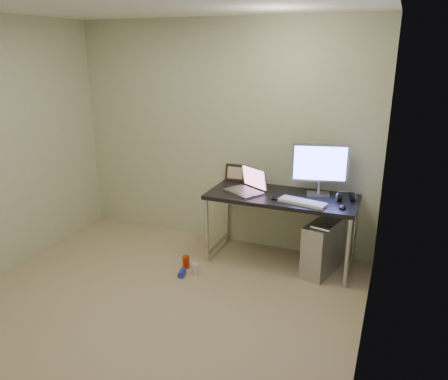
# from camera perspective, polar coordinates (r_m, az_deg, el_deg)

# --- Properties ---
(floor) EXTENTS (3.50, 3.50, 0.00)m
(floor) POSITION_cam_1_polar(r_m,az_deg,el_deg) (3.95, -10.43, -15.85)
(floor) COLOR tan
(floor) RESTS_ON ground
(wall_back) EXTENTS (3.50, 0.02, 2.50)m
(wall_back) POSITION_cam_1_polar(r_m,az_deg,el_deg) (4.93, -0.36, 7.11)
(wall_back) COLOR beige
(wall_back) RESTS_ON ground
(wall_right) EXTENTS (0.02, 3.50, 2.50)m
(wall_right) POSITION_cam_1_polar(r_m,az_deg,el_deg) (2.88, 18.95, -1.77)
(wall_right) COLOR beige
(wall_right) RESTS_ON ground
(desk) EXTENTS (1.52, 0.67, 0.75)m
(desk) POSITION_cam_1_polar(r_m,az_deg,el_deg) (4.53, 7.55, -1.66)
(desk) COLOR black
(desk) RESTS_ON ground
(tower_computer) EXTENTS (0.35, 0.56, 0.57)m
(tower_computer) POSITION_cam_1_polar(r_m,az_deg,el_deg) (4.54, 12.69, -7.37)
(tower_computer) COLOR #ABAAAE
(tower_computer) RESTS_ON ground
(cable_a) EXTENTS (0.01, 0.16, 0.69)m
(cable_a) POSITION_cam_1_polar(r_m,az_deg,el_deg) (4.81, 12.93, -4.19)
(cable_a) COLOR black
(cable_a) RESTS_ON ground
(cable_b) EXTENTS (0.02, 0.11, 0.71)m
(cable_b) POSITION_cam_1_polar(r_m,az_deg,el_deg) (4.79, 13.93, -4.64)
(cable_b) COLOR black
(cable_b) RESTS_ON ground
(can_red) EXTENTS (0.09, 0.09, 0.13)m
(can_red) POSITION_cam_1_polar(r_m,az_deg,el_deg) (4.61, -4.99, -9.35)
(can_red) COLOR #AC2F0A
(can_red) RESTS_ON ground
(can_white) EXTENTS (0.09, 0.09, 0.12)m
(can_white) POSITION_cam_1_polar(r_m,az_deg,el_deg) (4.48, -3.83, -10.28)
(can_white) COLOR silver
(can_white) RESTS_ON ground
(can_blue) EXTENTS (0.09, 0.13, 0.07)m
(can_blue) POSITION_cam_1_polar(r_m,az_deg,el_deg) (4.48, -5.51, -10.74)
(can_blue) COLOR #2934B6
(can_blue) RESTS_ON ground
(laptop) EXTENTS (0.47, 0.45, 0.25)m
(laptop) POSITION_cam_1_polar(r_m,az_deg,el_deg) (4.57, 3.13, 0.50)
(laptop) COLOR #B1B2B8
(laptop) RESTS_ON desk
(monitor) EXTENTS (0.56, 0.21, 0.53)m
(monitor) POSITION_cam_1_polar(r_m,az_deg,el_deg) (4.50, 12.45, 3.15)
(monitor) COLOR #B1B2B8
(monitor) RESTS_ON desk
(keyboard) EXTENTS (0.48, 0.25, 0.03)m
(keyboard) POSITION_cam_1_polar(r_m,az_deg,el_deg) (4.29, 10.22, -1.58)
(keyboard) COLOR white
(keyboard) RESTS_ON desk
(mouse_right) EXTENTS (0.08, 0.12, 0.04)m
(mouse_right) POSITION_cam_1_polar(r_m,az_deg,el_deg) (4.24, 15.21, -2.08)
(mouse_right) COLOR black
(mouse_right) RESTS_ON desk
(mouse_left) EXTENTS (0.09, 0.12, 0.04)m
(mouse_left) POSITION_cam_1_polar(r_m,az_deg,el_deg) (4.38, 6.57, -0.91)
(mouse_left) COLOR black
(mouse_left) RESTS_ON desk
(headphones) EXTENTS (0.20, 0.11, 0.12)m
(headphones) POSITION_cam_1_polar(r_m,az_deg,el_deg) (4.46, 15.59, -0.96)
(headphones) COLOR black
(headphones) RESTS_ON desk
(picture_frame) EXTENTS (0.24, 0.07, 0.19)m
(picture_frame) POSITION_cam_1_polar(r_m,az_deg,el_deg) (4.93, 1.51, 2.28)
(picture_frame) COLOR black
(picture_frame) RESTS_ON desk
(webcam) EXTENTS (0.05, 0.04, 0.12)m
(webcam) POSITION_cam_1_polar(r_m,az_deg,el_deg) (4.81, 4.26, 1.77)
(webcam) COLOR silver
(webcam) RESTS_ON desk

